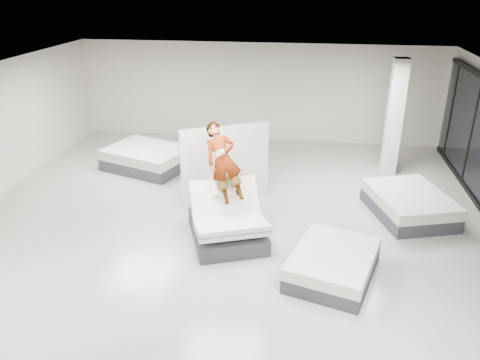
{
  "coord_description": "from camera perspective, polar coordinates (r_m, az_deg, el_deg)",
  "views": [
    {
      "loc": [
        1.71,
        -8.31,
        5.12
      ],
      "look_at": [
        0.28,
        1.04,
        1.0
      ],
      "focal_mm": 35.0,
      "sensor_mm": 36.0,
      "label": 1
    }
  ],
  "objects": [
    {
      "name": "column",
      "position": [
        13.48,
        18.29,
        7.21
      ],
      "size": [
        0.4,
        0.4,
        3.2
      ],
      "primitive_type": "cube",
      "color": "silver",
      "rests_on": "floor"
    },
    {
      "name": "room",
      "position": [
        9.18,
        -2.73,
        0.97
      ],
      "size": [
        14.0,
        14.04,
        3.2
      ],
      "color": "#B6B4AC",
      "rests_on": "ground"
    },
    {
      "name": "remote",
      "position": [
        9.59,
        -0.33,
        -1.57
      ],
      "size": [
        0.1,
        0.15,
        0.08
      ],
      "primitive_type": "cube",
      "rotation": [
        0.35,
        0.0,
        0.37
      ],
      "color": "black",
      "rests_on": "person"
    },
    {
      "name": "flat_bed_left_far",
      "position": [
        13.79,
        -11.23,
        2.63
      ],
      "size": [
        2.64,
        2.3,
        0.61
      ],
      "color": "#313135",
      "rests_on": "floor"
    },
    {
      "name": "flat_bed_right_near",
      "position": [
        8.92,
        11.27,
        -10.04
      ],
      "size": [
        1.86,
        2.17,
        0.51
      ],
      "color": "#313135",
      "rests_on": "floor"
    },
    {
      "name": "flat_bed_right_far",
      "position": [
        11.53,
        19.92,
        -2.8
      ],
      "size": [
        2.08,
        2.41,
        0.56
      ],
      "color": "#313135",
      "rests_on": "floor"
    },
    {
      "name": "divider_panel",
      "position": [
        11.18,
        -1.8,
        1.8
      ],
      "size": [
        1.96,
        1.07,
        1.96
      ],
      "primitive_type": "cube",
      "rotation": [
        0.0,
        0.0,
        0.47
      ],
      "color": "silver",
      "rests_on": "floor"
    },
    {
      "name": "hero_bed",
      "position": [
        9.86,
        -1.58,
        -5.23
      ],
      "size": [
        2.02,
        2.28,
        1.28
      ],
      "color": "#313135",
      "rests_on": "floor"
    },
    {
      "name": "person",
      "position": [
        9.78,
        -2.03,
        0.3
      ],
      "size": [
        1.21,
        1.83,
        1.23
      ],
      "primitive_type": "imported",
      "rotation": [
        1.05,
        0.0,
        0.37
      ],
      "color": "slate",
      "rests_on": "hero_bed"
    }
  ]
}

